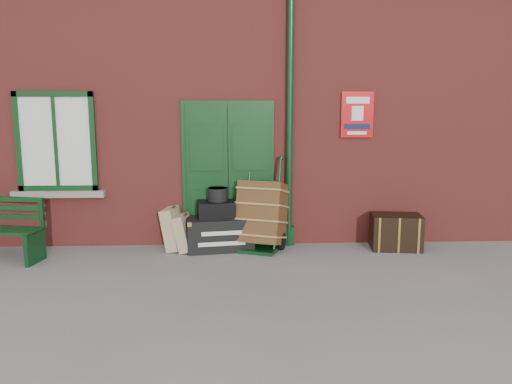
{
  "coord_description": "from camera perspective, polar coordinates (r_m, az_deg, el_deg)",
  "views": [
    {
      "loc": [
        -0.19,
        -6.23,
        2.18
      ],
      "look_at": [
        0.1,
        0.6,
        1.0
      ],
      "focal_mm": 35.0,
      "sensor_mm": 36.0,
      "label": 1
    }
  ],
  "objects": [
    {
      "name": "ground",
      "position": [
        6.6,
        -0.65,
        -9.48
      ],
      "size": [
        80.0,
        80.0,
        0.0
      ],
      "primitive_type": "plane",
      "color": "gray",
      "rests_on": "ground"
    },
    {
      "name": "station_building",
      "position": [
        9.73,
        -1.35,
        9.67
      ],
      "size": [
        10.3,
        4.3,
        4.36
      ],
      "color": "#9A3731",
      "rests_on": "ground"
    },
    {
      "name": "houdini_trunk",
      "position": [
        7.71,
        -4.19,
        -4.73
      ],
      "size": [
        1.08,
        0.7,
        0.5
      ],
      "primitive_type": "cube",
      "rotation": [
        0.0,
        0.0,
        0.15
      ],
      "color": "black",
      "rests_on": "ground"
    },
    {
      "name": "strongbox",
      "position": [
        7.62,
        -4.6,
        -1.98
      ],
      "size": [
        0.61,
        0.48,
        0.25
      ],
      "primitive_type": "cube",
      "rotation": [
        0.0,
        0.0,
        0.15
      ],
      "color": "black",
      "rests_on": "houdini_trunk"
    },
    {
      "name": "hatbox",
      "position": [
        7.6,
        -4.39,
        -0.27
      ],
      "size": [
        0.34,
        0.34,
        0.2
      ],
      "primitive_type": "cylinder",
      "rotation": [
        0.0,
        0.0,
        0.15
      ],
      "color": "black",
      "rests_on": "strongbox"
    },
    {
      "name": "suitcase_back",
      "position": [
        7.77,
        -9.5,
        -4.14
      ],
      "size": [
        0.37,
        0.5,
        0.66
      ],
      "primitive_type": "cube",
      "rotation": [
        0.0,
        -0.17,
        -0.2
      ],
      "color": "tan",
      "rests_on": "ground"
    },
    {
      "name": "suitcase_front",
      "position": [
        7.67,
        -8.24,
        -4.63
      ],
      "size": [
        0.36,
        0.46,
        0.57
      ],
      "primitive_type": "cube",
      "rotation": [
        0.0,
        -0.23,
        -0.2
      ],
      "color": "tan",
      "rests_on": "ground"
    },
    {
      "name": "porter_trolley",
      "position": [
        7.65,
        0.65,
        -2.58
      ],
      "size": [
        0.89,
        0.93,
        1.4
      ],
      "rotation": [
        0.0,
        0.0,
        -0.36
      ],
      "color": "#0E3819",
      "rests_on": "ground"
    },
    {
      "name": "dark_trunk",
      "position": [
        8.0,
        15.69,
        -4.4
      ],
      "size": [
        0.8,
        0.57,
        0.54
      ],
      "primitive_type": "cube",
      "rotation": [
        0.0,
        0.0,
        -0.12
      ],
      "color": "black",
      "rests_on": "ground"
    }
  ]
}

